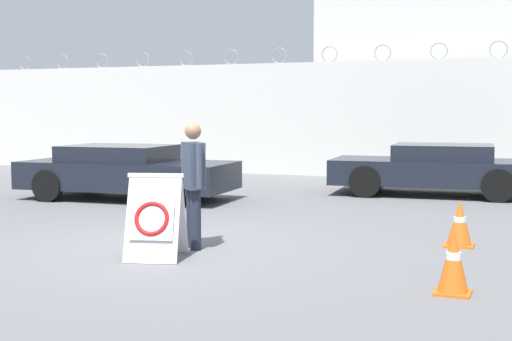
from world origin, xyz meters
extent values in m
plane|color=slate|center=(0.00, 0.00, 0.00)|extent=(90.00, 90.00, 0.00)
cube|color=silver|center=(0.00, 11.15, 1.64)|extent=(36.00, 0.30, 3.28)
torus|color=gray|center=(-11.48, 11.15, 3.50)|extent=(0.47, 0.03, 0.47)
torus|color=gray|center=(-9.95, 11.15, 3.50)|extent=(0.47, 0.03, 0.47)
torus|color=gray|center=(-8.42, 11.15, 3.50)|extent=(0.47, 0.03, 0.47)
torus|color=gray|center=(-6.89, 11.15, 3.50)|extent=(0.47, 0.03, 0.47)
torus|color=gray|center=(-5.36, 11.15, 3.50)|extent=(0.47, 0.03, 0.47)
torus|color=gray|center=(-3.83, 11.15, 3.50)|extent=(0.47, 0.03, 0.47)
torus|color=gray|center=(-2.30, 11.15, 3.50)|extent=(0.47, 0.03, 0.47)
torus|color=gray|center=(-0.77, 11.15, 3.50)|extent=(0.47, 0.03, 0.47)
torus|color=gray|center=(0.77, 11.15, 3.50)|extent=(0.47, 0.03, 0.47)
torus|color=gray|center=(2.30, 11.15, 3.50)|extent=(0.47, 0.03, 0.47)
torus|color=gray|center=(3.83, 11.15, 3.50)|extent=(0.47, 0.03, 0.47)
cube|color=silver|center=(1.76, 15.63, 2.96)|extent=(6.39, 7.66, 5.91)
cube|color=white|center=(0.27, -0.95, 0.53)|extent=(0.77, 0.58, 1.07)
cube|color=white|center=(0.17, -0.59, 0.53)|extent=(0.77, 0.58, 1.07)
cube|color=white|center=(0.22, -0.77, 1.08)|extent=(0.72, 0.25, 0.05)
cube|color=white|center=(0.28, -0.99, 0.55)|extent=(0.60, 0.35, 0.53)
torus|color=red|center=(0.29, -1.00, 0.55)|extent=(0.49, 0.32, 0.44)
cylinder|color=#232838|center=(0.47, -0.12, 0.42)|extent=(0.15, 0.15, 0.83)
cylinder|color=#232838|center=(0.35, 0.01, 0.42)|extent=(0.15, 0.15, 0.83)
cube|color=#384256|center=(0.41, -0.06, 1.16)|extent=(0.46, 0.47, 0.64)
sphere|color=#936B4C|center=(0.41, -0.06, 1.63)|extent=(0.23, 0.23, 0.23)
cylinder|color=#384256|center=(0.59, -0.25, 1.17)|extent=(0.09, 0.09, 0.61)
cylinder|color=#384256|center=(0.30, 0.20, 1.14)|extent=(0.31, 0.30, 0.59)
cube|color=orange|center=(4.01, -1.26, 0.01)|extent=(0.37, 0.37, 0.03)
cone|color=orange|center=(4.01, -1.26, 0.36)|extent=(0.32, 0.32, 0.67)
cylinder|color=white|center=(4.01, -1.26, 0.40)|extent=(0.16, 0.16, 0.09)
cube|color=orange|center=(3.82, 1.47, 0.01)|extent=(0.41, 0.41, 0.03)
cone|color=orange|center=(3.82, 1.47, 0.35)|extent=(0.34, 0.34, 0.63)
cylinder|color=white|center=(3.82, 1.47, 0.38)|extent=(0.17, 0.17, 0.09)
cylinder|color=black|center=(-1.97, 5.30, 0.34)|extent=(0.68, 0.24, 0.67)
cylinder|color=black|center=(-1.88, 3.54, 0.34)|extent=(0.68, 0.24, 0.67)
cylinder|color=black|center=(-4.78, 5.15, 0.34)|extent=(0.68, 0.24, 0.67)
cylinder|color=black|center=(-4.69, 3.40, 0.34)|extent=(0.68, 0.24, 0.67)
cube|color=black|center=(-3.33, 4.35, 0.53)|extent=(4.62, 2.11, 0.58)
cube|color=black|center=(-3.56, 4.34, 0.99)|extent=(2.26, 1.80, 0.34)
cylinder|color=black|center=(1.34, 6.51, 0.35)|extent=(0.71, 0.25, 0.70)
cylinder|color=black|center=(1.23, 8.29, 0.35)|extent=(0.71, 0.25, 0.70)
cylinder|color=black|center=(4.10, 6.69, 0.35)|extent=(0.71, 0.25, 0.70)
cylinder|color=black|center=(3.98, 8.47, 0.35)|extent=(0.71, 0.25, 0.70)
cube|color=black|center=(2.66, 7.49, 0.52)|extent=(4.57, 2.19, 0.56)
cube|color=black|center=(2.89, 7.50, 0.97)|extent=(2.25, 1.85, 0.35)
camera|label=1|loc=(4.74, -8.82, 1.92)|focal=50.00mm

